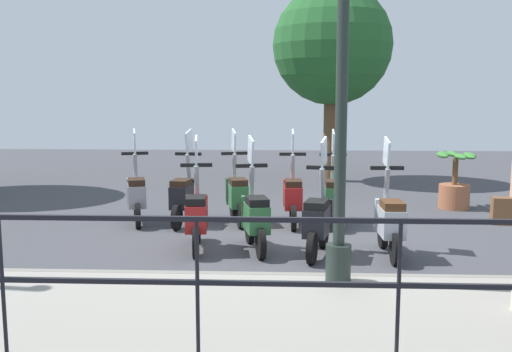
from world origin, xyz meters
TOP-DOWN VIEW (x-y plane):
  - ground_plane at (0.00, 0.00)m, footprint 28.00×28.00m
  - promenade_walkway at (-3.15, 0.00)m, footprint 2.20×20.00m
  - fence_railing at (-4.20, 0.00)m, footprint 0.04×16.03m
  - lamp_post_near at (-2.40, -0.48)m, footprint 0.26×0.90m
  - tree_distant at (5.85, -1.08)m, footprint 2.87×2.87m
  - potted_palm at (2.44, -3.10)m, footprint 1.06×0.66m
  - scooter_near_0 at (-0.87, -1.29)m, footprint 1.23×0.44m
  - scooter_near_1 at (-0.88, -0.36)m, footprint 1.21×0.52m
  - scooter_near_2 at (-0.69, 0.47)m, footprint 1.22×0.50m
  - scooter_near_3 at (-0.66, 1.27)m, footprint 1.23×0.44m
  - scooter_far_0 at (0.89, -0.71)m, footprint 1.23×0.44m
  - scooter_far_1 at (0.91, -0.07)m, footprint 1.23×0.44m
  - scooter_far_2 at (1.01, 0.85)m, footprint 1.22×0.50m
  - scooter_far_3 at (0.88, 1.70)m, footprint 1.23×0.44m
  - scooter_far_4 at (0.94, 2.50)m, footprint 1.20×0.54m

SIDE VIEW (x-z plane):
  - ground_plane at x=0.00m, z-range 0.00..0.00m
  - promenade_walkway at x=-3.15m, z-range 0.00..0.15m
  - potted_palm at x=2.44m, z-range -0.08..0.97m
  - scooter_near_0 at x=-0.87m, z-range -0.29..1.25m
  - scooter_near_1 at x=-0.88m, z-range -0.29..1.25m
  - scooter_near_2 at x=-0.69m, z-range -0.29..1.25m
  - scooter_near_3 at x=-0.66m, z-range -0.29..1.25m
  - scooter_far_0 at x=0.89m, z-range -0.29..1.25m
  - scooter_far_1 at x=0.91m, z-range -0.29..1.25m
  - scooter_far_2 at x=1.01m, z-range -0.29..1.25m
  - scooter_far_3 at x=0.88m, z-range -0.29..1.25m
  - scooter_far_4 at x=0.94m, z-range -0.29..1.25m
  - fence_railing at x=-4.20m, z-range 0.37..1.44m
  - lamp_post_near at x=-2.40m, z-range -0.09..3.96m
  - tree_distant at x=5.85m, z-range 0.91..5.64m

